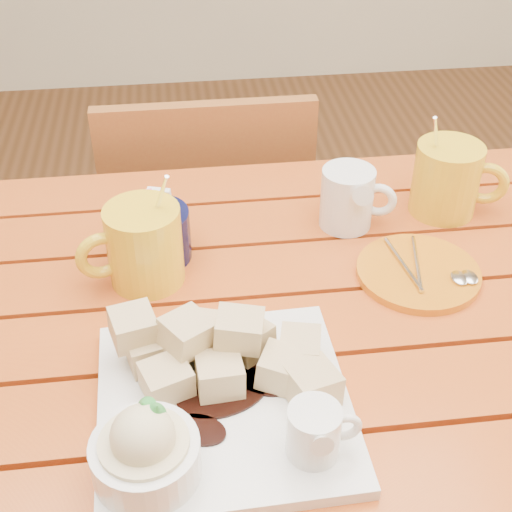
{
  "coord_description": "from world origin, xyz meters",
  "views": [
    {
      "loc": [
        -0.07,
        -0.64,
        1.34
      ],
      "look_at": [
        0.02,
        0.05,
        0.82
      ],
      "focal_mm": 50.0,
      "sensor_mm": 36.0,
      "label": 1
    }
  ],
  "objects": [
    {
      "name": "dessert_plate",
      "position": [
        -0.06,
        -0.14,
        0.78
      ],
      "size": [
        0.27,
        0.27,
        0.11
      ],
      "rotation": [
        0.0,
        0.0,
        0.03
      ],
      "color": "white",
      "rests_on": "table"
    },
    {
      "name": "chair_far",
      "position": [
        -0.02,
        0.58,
        0.46
      ],
      "size": [
        0.39,
        0.39,
        0.82
      ],
      "rotation": [
        0.0,
        0.0,
        3.14
      ],
      "color": "brown",
      "rests_on": "ground"
    },
    {
      "name": "sugar_caddy",
      "position": [
        -0.11,
        0.16,
        0.79
      ],
      "size": [
        0.1,
        0.1,
        0.11
      ],
      "color": "black",
      "rests_on": "table"
    },
    {
      "name": "orange_saucer",
      "position": [
        0.24,
        0.07,
        0.76
      ],
      "size": [
        0.16,
        0.16,
        0.02
      ],
      "rotation": [
        0.0,
        0.0,
        -0.06
      ],
      "color": "orange",
      "rests_on": "table"
    },
    {
      "name": "table",
      "position": [
        0.0,
        0.0,
        0.64
      ],
      "size": [
        1.2,
        0.79,
        0.75
      ],
      "color": "#AA3616",
      "rests_on": "ground"
    },
    {
      "name": "coffee_mug_left",
      "position": [
        -0.12,
        0.11,
        0.81
      ],
      "size": [
        0.14,
        0.1,
        0.16
      ],
      "rotation": [
        0.0,
        0.0,
        0.29
      ],
      "color": "gold",
      "rests_on": "table"
    },
    {
      "name": "coffee_mug_right",
      "position": [
        0.32,
        0.22,
        0.81
      ],
      "size": [
        0.14,
        0.1,
        0.16
      ],
      "rotation": [
        0.0,
        0.0,
        -0.35
      ],
      "color": "gold",
      "rests_on": "table"
    },
    {
      "name": "cream_pitcher",
      "position": [
        0.17,
        0.2,
        0.8
      ],
      "size": [
        0.11,
        0.09,
        0.09
      ],
      "rotation": [
        0.0,
        0.0,
        -0.33
      ],
      "color": "white",
      "rests_on": "table"
    }
  ]
}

